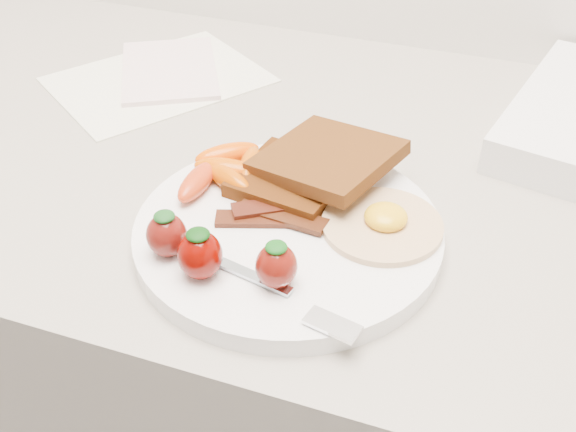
% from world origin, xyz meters
% --- Properties ---
extents(counter, '(2.00, 0.60, 0.90)m').
position_xyz_m(counter, '(0.00, 1.70, 0.45)').
color(counter, gray).
rests_on(counter, ground).
extents(plate, '(0.27, 0.27, 0.02)m').
position_xyz_m(plate, '(0.01, 1.56, 0.91)').
color(plate, white).
rests_on(plate, counter).
extents(toast_lower, '(0.11, 0.11, 0.01)m').
position_xyz_m(toast_lower, '(-0.01, 1.62, 0.93)').
color(toast_lower, black).
rests_on(toast_lower, plate).
extents(toast_upper, '(0.14, 0.14, 0.03)m').
position_xyz_m(toast_upper, '(0.02, 1.65, 0.94)').
color(toast_upper, black).
rests_on(toast_upper, toast_lower).
extents(fried_egg, '(0.11, 0.11, 0.02)m').
position_xyz_m(fried_egg, '(0.09, 1.59, 0.92)').
color(fried_egg, beige).
rests_on(fried_egg, plate).
extents(bacon_strips, '(0.10, 0.07, 0.01)m').
position_xyz_m(bacon_strips, '(-0.01, 1.57, 0.92)').
color(bacon_strips, black).
rests_on(bacon_strips, plate).
extents(baby_carrots, '(0.08, 0.11, 0.02)m').
position_xyz_m(baby_carrots, '(-0.07, 1.61, 0.93)').
color(baby_carrots, '#CF5200').
rests_on(baby_carrots, plate).
extents(strawberries, '(0.13, 0.05, 0.04)m').
position_xyz_m(strawberries, '(-0.03, 1.49, 0.94)').
color(strawberries, '#5C100B').
rests_on(strawberries, plate).
extents(fork, '(0.16, 0.06, 0.00)m').
position_xyz_m(fork, '(0.03, 1.48, 0.92)').
color(fork, '#ADBAC8').
rests_on(fork, plate).
extents(paper_sheet, '(0.29, 0.30, 0.00)m').
position_xyz_m(paper_sheet, '(-0.24, 1.80, 0.90)').
color(paper_sheet, white).
rests_on(paper_sheet, counter).
extents(notepad, '(0.18, 0.20, 0.01)m').
position_xyz_m(notepad, '(-0.24, 1.82, 0.91)').
color(notepad, silver).
rests_on(notepad, paper_sheet).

